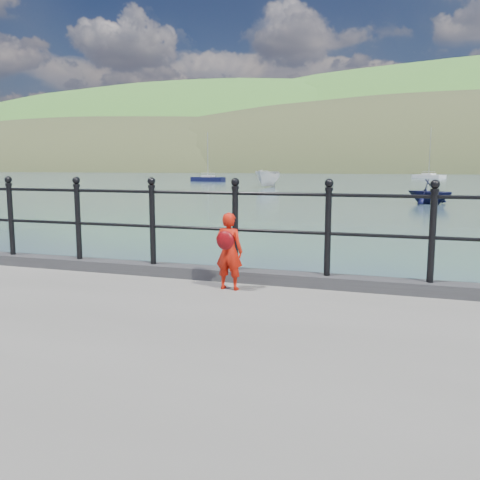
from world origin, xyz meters
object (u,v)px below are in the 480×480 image
(railing, at_px, (193,217))
(sailboat_left, at_px, (208,179))
(sailboat_deep, at_px, (429,177))
(launch_white, at_px, (268,179))
(launch_navy, at_px, (429,192))
(child, at_px, (229,250))

(railing, relative_size, sailboat_left, 2.33)
(sailboat_deep, bearing_deg, railing, -48.73)
(launch_white, relative_size, sailboat_deep, 0.52)
(launch_navy, bearing_deg, railing, -153.82)
(launch_white, xyz_separation_m, sailboat_deep, (19.18, 50.26, -0.66))
(launch_white, distance_m, launch_navy, 27.30)
(sailboat_left, bearing_deg, launch_white, -42.97)
(launch_navy, bearing_deg, sailboat_deep, 32.18)
(launch_white, bearing_deg, launch_navy, -45.60)
(railing, bearing_deg, child, -35.49)
(railing, distance_m, launch_white, 52.28)
(railing, relative_size, launch_white, 3.48)
(sailboat_left, bearing_deg, sailboat_deep, 51.71)
(sailboat_deep, bearing_deg, launch_navy, -46.99)
(launch_white, xyz_separation_m, launch_navy, (16.69, -21.60, -0.19))
(railing, height_order, launch_navy, railing)
(railing, bearing_deg, launch_white, 103.95)
(railing, height_order, sailboat_deep, sailboat_deep)
(railing, bearing_deg, launch_navy, 82.02)
(child, bearing_deg, railing, -32.41)
(launch_navy, relative_size, sailboat_left, 0.40)
(child, relative_size, launch_navy, 0.30)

